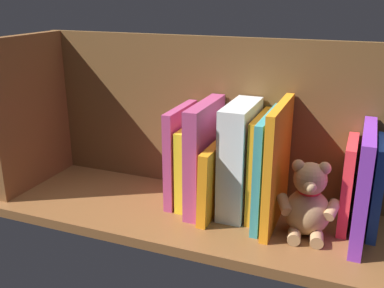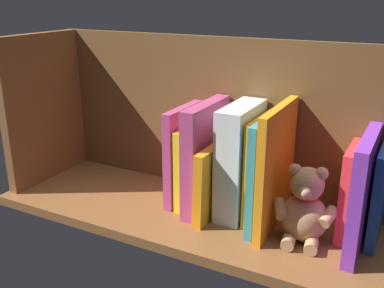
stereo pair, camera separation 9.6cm
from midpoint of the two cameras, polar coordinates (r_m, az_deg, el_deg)
ground_plane at (r=102.72cm, az=2.71°, el=-9.03°), size 90.29×31.68×2.20cm
shelf_back_panel at (r=107.00cm, az=5.98°, el=3.52°), size 90.29×1.50×37.51cm
shelf_side_divider at (r=119.03cm, az=-16.33°, el=4.44°), size 2.40×25.68×37.51cm
book_0 at (r=95.69cm, az=25.62°, el=-6.02°), size 1.86×13.39×19.43cm
book_1 at (r=91.79cm, az=23.89°, el=-5.77°), size 2.40×20.66×22.47cm
book_2 at (r=96.13cm, az=22.26°, el=-5.65°), size 2.03×13.09×18.73cm
teddy_bear at (r=91.45cm, az=17.25°, el=-7.97°), size 12.81×10.91×15.90cm
book_3 at (r=93.06cm, az=13.69°, el=-3.08°), size 1.75×20.88×26.03cm
book_4 at (r=94.70cm, az=12.36°, el=-3.40°), size 1.68×19.43×23.53cm
book_5 at (r=97.16cm, az=11.40°, el=-3.06°), size 1.50×15.53×22.55cm
dictionary_thick_white at (r=97.60cm, az=9.00°, el=-2.13°), size 5.69×16.06×24.67cm
book_6 at (r=98.99cm, az=6.05°, el=-4.31°), size 2.50×19.93×16.33cm
book_7 at (r=99.22cm, az=4.54°, el=-1.65°), size 3.19×18.49×24.48cm
book_8 at (r=102.76cm, az=3.02°, el=-2.59°), size 2.52×15.70×18.73cm
book_9 at (r=103.27cm, az=1.57°, el=-1.32°), size 2.08×15.64×22.56cm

